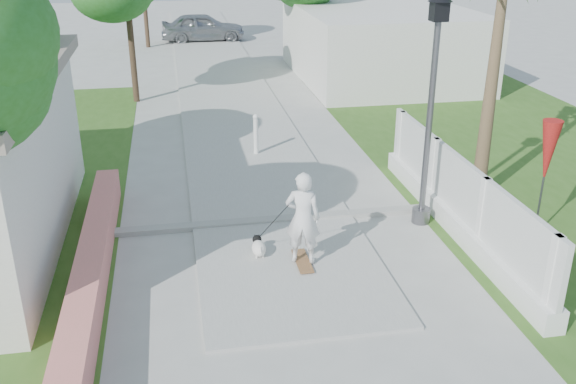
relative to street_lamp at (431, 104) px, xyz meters
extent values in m
cube|color=#B7B7B2|center=(-2.90, 14.50, -2.40)|extent=(3.20, 36.00, 0.06)
cube|color=#999993|center=(-2.90, 0.50, -2.38)|extent=(6.50, 0.25, 0.10)
cube|color=#345D1D|center=(4.10, 2.50, -2.42)|extent=(8.00, 20.00, 0.01)
cube|color=#E57875|center=(-6.20, -1.50, -2.13)|extent=(0.45, 8.00, 0.60)
cube|color=white|center=(0.50, -0.50, -2.23)|extent=(0.35, 7.00, 0.40)
cube|color=white|center=(0.50, -0.50, -1.48)|extent=(0.10, 7.00, 1.10)
cube|color=white|center=(0.50, -3.70, -1.68)|extent=(0.14, 0.14, 1.50)
cube|color=white|center=(0.50, -1.50, -1.68)|extent=(0.14, 0.14, 1.50)
cube|color=white|center=(0.50, 0.70, -1.68)|extent=(0.14, 0.14, 1.50)
cube|color=white|center=(0.50, 2.70, -1.68)|extent=(0.14, 0.14, 1.50)
cube|color=silver|center=(3.10, 12.50, -1.13)|extent=(6.00, 8.00, 2.60)
cylinder|color=#59595E|center=(0.00, 0.00, -2.28)|extent=(0.36, 0.36, 0.30)
cylinder|color=#59595E|center=(0.00, 0.00, -0.43)|extent=(0.12, 0.12, 4.00)
cube|color=black|center=(0.00, 0.00, 1.67)|extent=(0.28, 0.28, 0.35)
cylinder|color=white|center=(-2.70, 4.50, -1.93)|extent=(0.12, 0.12, 1.00)
sphere|color=white|center=(-2.70, 4.50, -1.41)|extent=(0.14, 0.14, 0.14)
cylinder|color=#59595E|center=(1.90, -1.00, -1.43)|extent=(0.04, 0.04, 2.00)
cone|color=#B01F19|center=(1.90, -1.00, -0.73)|extent=(0.36, 0.36, 1.20)
cylinder|color=#4C3826|center=(-5.90, 10.50, -0.50)|extent=(0.20, 0.20, 3.85)
cylinder|color=#4C3826|center=(0.30, 14.50, -0.68)|extent=(0.20, 0.20, 3.50)
cylinder|color=#4C3826|center=(-5.70, 20.50, -0.50)|extent=(0.20, 0.20, 3.85)
cone|color=brown|center=(1.70, 1.00, -0.03)|extent=(0.32, 0.32, 4.80)
cube|color=brown|center=(-2.67, -1.29, -2.33)|extent=(0.49, 0.89, 0.02)
imported|color=white|center=(-2.67, -1.29, -1.50)|extent=(0.69, 0.56, 1.64)
cylinder|color=gray|center=(-2.75, -1.60, -2.39)|extent=(0.03, 0.06, 0.06)
cylinder|color=gray|center=(-2.60, -1.60, -2.39)|extent=(0.03, 0.06, 0.06)
cylinder|color=gray|center=(-2.75, -0.99, -2.39)|extent=(0.03, 0.06, 0.06)
cylinder|color=gray|center=(-2.60, -0.99, -2.39)|extent=(0.03, 0.06, 0.06)
ellipsoid|color=white|center=(-3.38, -0.89, -2.23)|extent=(0.26, 0.42, 0.26)
sphere|color=black|center=(-3.39, -0.70, -2.15)|extent=(0.17, 0.17, 0.17)
sphere|color=white|center=(-3.39, -0.62, -2.17)|extent=(0.08, 0.08, 0.08)
cone|color=black|center=(-3.43, -0.70, -2.07)|extent=(0.05, 0.05, 0.06)
cone|color=black|center=(-3.35, -0.70, -2.07)|extent=(0.05, 0.05, 0.06)
cylinder|color=white|center=(-3.45, -0.80, -2.37)|extent=(0.04, 0.04, 0.12)
cylinder|color=white|center=(-3.33, -0.79, -2.37)|extent=(0.04, 0.04, 0.12)
cylinder|color=white|center=(-3.44, -0.99, -2.37)|extent=(0.04, 0.04, 0.12)
cylinder|color=white|center=(-3.32, -0.99, -2.37)|extent=(0.04, 0.04, 0.12)
cylinder|color=white|center=(-3.38, -1.09, -2.16)|extent=(0.03, 0.10, 0.10)
imported|color=#96999D|center=(-3.02, 21.65, -1.73)|extent=(4.06, 1.64, 1.38)
camera|label=1|loc=(-4.69, -10.90, 3.14)|focal=40.00mm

